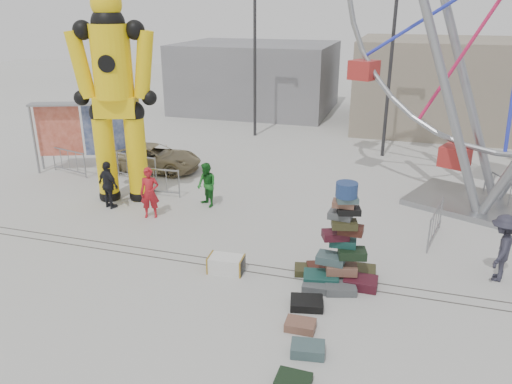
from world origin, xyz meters
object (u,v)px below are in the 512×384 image
(banner_scaffold, at_px, (81,120))
(barricade_wheel_back, at_px, (501,191))
(barricade_dummy_a, at_px, (69,162))
(pedestrian_black, at_px, (108,185))
(crash_test_dummy, at_px, (115,91))
(lamp_post_left, at_px, (257,52))
(steamer_trunk, at_px, (226,264))
(barricade_dummy_c, at_px, (154,182))
(lamp_post_right, at_px, (393,60))
(barricade_wheel_front, at_px, (435,224))
(parked_suv, at_px, (153,158))
(pedestrian_red, at_px, (150,193))
(pedestrian_grey, at_px, (501,248))
(barricade_dummy_b, at_px, (136,167))
(pedestrian_green, at_px, (207,185))
(suitcase_tower, at_px, (342,255))

(banner_scaffold, xyz_separation_m, barricade_wheel_back, (16.69, 0.75, -1.67))
(barricade_dummy_a, distance_m, pedestrian_black, 4.67)
(crash_test_dummy, relative_size, pedestrian_black, 4.41)
(lamp_post_left, height_order, steamer_trunk, lamp_post_left)
(crash_test_dummy, xyz_separation_m, barricade_dummy_c, (0.89, 0.65, -3.45))
(lamp_post_right, height_order, pedestrian_black, lamp_post_right)
(barricade_wheel_front, bearing_deg, parked_suv, 84.04)
(crash_test_dummy, distance_m, barricade_wheel_back, 14.12)
(barricade_wheel_back, relative_size, pedestrian_red, 1.14)
(banner_scaffold, xyz_separation_m, barricade_dummy_a, (-0.36, -0.68, -1.67))
(barricade_wheel_back, distance_m, parked_suv, 13.86)
(barricade_dummy_c, bearing_deg, barricade_wheel_front, -8.56)
(pedestrian_black, relative_size, pedestrian_grey, 0.94)
(barricade_dummy_c, relative_size, pedestrian_black, 1.16)
(lamp_post_right, relative_size, pedestrian_black, 4.65)
(lamp_post_right, relative_size, barricade_dummy_a, 4.00)
(barricade_dummy_a, relative_size, pedestrian_grey, 1.09)
(barricade_wheel_back, xyz_separation_m, pedestrian_grey, (-0.83, -5.60, 0.36))
(crash_test_dummy, xyz_separation_m, pedestrian_black, (-0.05, -0.91, -3.14))
(pedestrian_grey, bearing_deg, barricade_dummy_b, -92.15)
(barricade_dummy_b, bearing_deg, pedestrian_red, -42.78)
(barricade_dummy_b, height_order, barricade_wheel_back, same)
(crash_test_dummy, xyz_separation_m, barricade_wheel_back, (13.28, 3.32, -3.45))
(pedestrian_green, bearing_deg, lamp_post_left, 134.65)
(barricade_wheel_front, bearing_deg, crash_test_dummy, 100.27)
(pedestrian_grey, bearing_deg, barricade_wheel_front, -126.02)
(banner_scaffold, relative_size, barricade_dummy_c, 2.03)
(crash_test_dummy, height_order, barricade_wheel_front, crash_test_dummy)
(steamer_trunk, bearing_deg, barricade_wheel_back, 39.69)
(barricade_dummy_b, distance_m, pedestrian_green, 4.26)
(lamp_post_right, xyz_separation_m, barricade_wheel_back, (4.33, -5.25, -3.93))
(barricade_dummy_c, bearing_deg, pedestrian_green, -13.03)
(lamp_post_right, bearing_deg, pedestrian_green, -124.59)
(barricade_dummy_c, bearing_deg, steamer_trunk, -48.45)
(banner_scaffold, distance_m, barricade_wheel_back, 16.79)
(pedestrian_red, distance_m, pedestrian_black, 1.82)
(suitcase_tower, distance_m, pedestrian_black, 8.97)
(barricade_dummy_c, xyz_separation_m, barricade_wheel_front, (10.04, -0.97, 0.00))
(lamp_post_left, bearing_deg, parked_suv, -109.41)
(steamer_trunk, height_order, pedestrian_grey, pedestrian_grey)
(lamp_post_left, distance_m, barricade_dummy_a, 11.11)
(suitcase_tower, distance_m, barricade_wheel_back, 8.40)
(barricade_dummy_a, relative_size, pedestrian_green, 1.25)
(barricade_dummy_a, height_order, barricade_wheel_back, same)
(lamp_post_left, bearing_deg, pedestrian_grey, -50.73)
(lamp_post_right, relative_size, barricade_dummy_b, 4.00)
(banner_scaffold, bearing_deg, lamp_post_right, 4.86)
(banner_scaffold, height_order, barricade_dummy_a, banner_scaffold)
(barricade_wheel_back, distance_m, pedestrian_red, 12.41)
(lamp_post_right, bearing_deg, steamer_trunk, -105.48)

